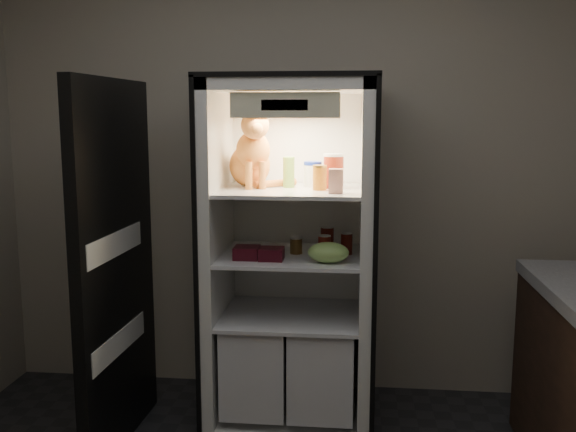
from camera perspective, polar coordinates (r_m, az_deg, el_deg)
name	(u,v)px	position (r m, az deg, el deg)	size (l,w,h in m)	color
room_shell	(249,133)	(2.03, -3.50, 7.40)	(3.60, 3.60, 3.60)	white
refrigerator	(292,278)	(3.52, 0.35, -5.54)	(0.90, 0.72, 1.88)	white
fridge_door	(115,269)	(3.33, -15.09, -4.54)	(0.09, 0.87, 1.85)	black
tabby_cat	(252,156)	(3.46, -3.23, 5.34)	(0.41, 0.44, 0.44)	#C76C19
parmesan_shaker	(289,172)	(3.43, 0.07, 3.92)	(0.06, 0.06, 0.16)	#227D30
mayo_tub	(313,174)	(3.47, 2.21, 3.75)	(0.10, 0.10, 0.14)	white
salsa_jar	(320,178)	(3.31, 2.84, 3.43)	(0.07, 0.07, 0.13)	maroon
pepper_jar	(334,171)	(3.41, 4.07, 4.03)	(0.11, 0.11, 0.18)	#AA3216
cream_carton	(336,181)	(3.18, 4.28, 3.12)	(0.07, 0.07, 0.12)	silver
soda_can_a	(327,239)	(3.50, 3.50, -2.03)	(0.07, 0.07, 0.13)	black
soda_can_b	(347,244)	(3.42, 5.23, -2.46)	(0.06, 0.06, 0.12)	black
soda_can_c	(324,247)	(3.31, 3.25, -2.77)	(0.07, 0.07, 0.12)	black
condiment_jar	(296,245)	(3.43, 0.73, -2.60)	(0.07, 0.07, 0.09)	#4F3616
grape_bag	(328,252)	(3.23, 3.60, -3.25)	(0.21, 0.15, 0.10)	#77AF51
berry_box_left	(247,253)	(3.32, -3.69, -3.27)	(0.13, 0.13, 0.06)	#450B14
berry_box_right	(271,254)	(3.29, -1.48, -3.38)	(0.12, 0.12, 0.06)	#450B14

